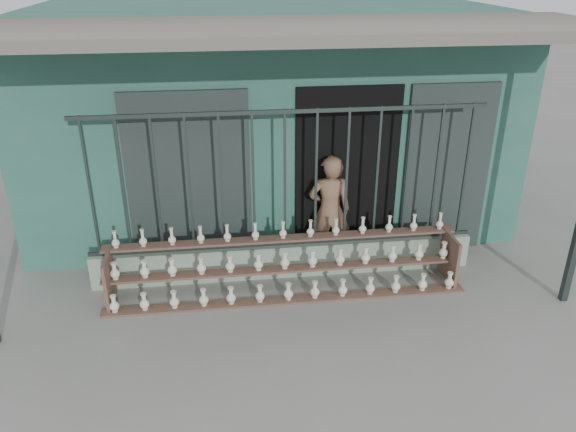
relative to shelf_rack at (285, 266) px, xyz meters
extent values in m
plane|color=slate|center=(0.05, -0.88, -0.36)|extent=(60.00, 60.00, 0.00)
cube|color=#2A584B|center=(0.05, 3.42, 1.24)|extent=(7.00, 5.00, 3.20)
cube|color=black|center=(0.95, 0.94, 0.84)|extent=(1.40, 0.12, 2.40)
cube|color=#1D2725|center=(-1.15, 0.90, 0.84)|extent=(1.60, 0.08, 2.40)
cube|color=#1D2725|center=(2.35, 0.90, 0.84)|extent=(1.20, 0.08, 2.40)
cube|color=#59544C|center=(0.05, 0.32, 2.79)|extent=(7.40, 2.00, 0.12)
cube|color=gray|center=(0.05, 0.42, -0.14)|extent=(5.00, 0.20, 0.45)
cube|color=#283330|center=(-2.30, 0.42, 0.99)|extent=(0.03, 0.03, 1.80)
cube|color=#283330|center=(-1.91, 0.42, 0.99)|extent=(0.03, 0.03, 1.80)
cube|color=#283330|center=(-1.52, 0.42, 0.99)|extent=(0.03, 0.03, 1.80)
cube|color=#283330|center=(-1.13, 0.42, 0.99)|extent=(0.03, 0.03, 1.80)
cube|color=#283330|center=(-0.74, 0.42, 0.99)|extent=(0.03, 0.03, 1.80)
cube|color=#283330|center=(-0.34, 0.42, 0.99)|extent=(0.03, 0.03, 1.80)
cube|color=#283330|center=(0.05, 0.42, 0.99)|extent=(0.03, 0.03, 1.80)
cube|color=#283330|center=(0.44, 0.42, 0.99)|extent=(0.03, 0.03, 1.80)
cube|color=#283330|center=(0.83, 0.42, 0.99)|extent=(0.03, 0.03, 1.80)
cube|color=#283330|center=(1.22, 0.42, 0.99)|extent=(0.03, 0.03, 1.80)
cube|color=#283330|center=(1.61, 0.42, 0.99)|extent=(0.03, 0.03, 1.80)
cube|color=#283330|center=(2.01, 0.42, 0.99)|extent=(0.03, 0.03, 1.80)
cube|color=#283330|center=(2.40, 0.42, 0.99)|extent=(0.03, 0.03, 1.80)
cube|color=#283330|center=(0.05, 0.42, 1.86)|extent=(5.00, 0.04, 0.05)
cube|color=#283330|center=(0.05, 0.42, 0.11)|extent=(5.00, 0.04, 0.05)
cube|color=brown|center=(0.00, -0.23, -0.35)|extent=(4.50, 0.18, 0.03)
cube|color=brown|center=(0.00, 0.02, -0.05)|extent=(4.50, 0.18, 0.03)
cube|color=brown|center=(0.00, 0.27, 0.25)|extent=(4.50, 0.18, 0.03)
cube|color=brown|center=(-2.15, 0.02, -0.04)|extent=(0.04, 0.55, 0.64)
cube|color=brown|center=(2.15, 0.02, -0.04)|extent=(0.04, 0.55, 0.64)
imported|color=brown|center=(0.68, 0.67, 0.42)|extent=(0.59, 0.40, 1.56)
camera|label=1|loc=(-0.74, -6.04, 3.53)|focal=35.00mm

